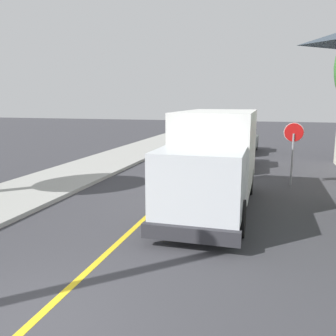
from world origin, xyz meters
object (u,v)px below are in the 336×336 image
object	(u,v)px
stop_sign	(293,142)
parked_car_mid	(243,141)
box_truck	(215,155)
parked_car_near	(235,153)

from	to	relation	value
stop_sign	parked_car_mid	bearing A→B (deg)	105.76
box_truck	parked_car_near	bearing A→B (deg)	90.16
box_truck	parked_car_mid	distance (m)	13.72
parked_car_mid	stop_sign	world-z (taller)	stop_sign
box_truck	stop_sign	xyz separation A→B (m)	(2.67, 4.01, 0.09)
box_truck	parked_car_mid	world-z (taller)	box_truck
parked_car_mid	stop_sign	distance (m)	10.11
box_truck	parked_car_mid	size ratio (longest dim) A/B	1.62
box_truck	parked_car_near	size ratio (longest dim) A/B	1.63
box_truck	parked_car_mid	xyz separation A→B (m)	(-0.06, 13.69, -0.97)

